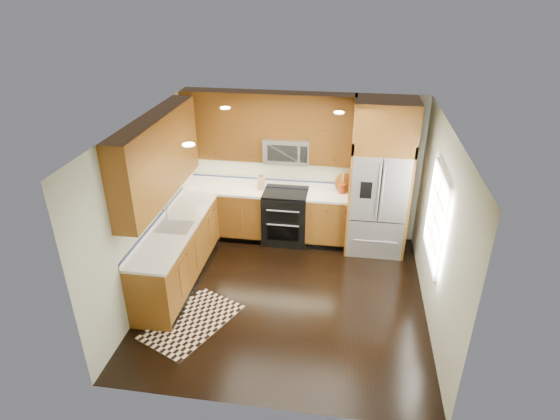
# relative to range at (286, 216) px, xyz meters

# --- Properties ---
(ground) EXTENTS (4.00, 4.00, 0.00)m
(ground) POSITION_rel_range_xyz_m (0.25, -1.67, -0.47)
(ground) COLOR black
(ground) RESTS_ON ground
(wall_back) EXTENTS (4.00, 0.02, 2.60)m
(wall_back) POSITION_rel_range_xyz_m (0.25, 0.33, 0.83)
(wall_back) COLOR beige
(wall_back) RESTS_ON ground
(wall_left) EXTENTS (0.02, 4.00, 2.60)m
(wall_left) POSITION_rel_range_xyz_m (-1.75, -1.67, 0.83)
(wall_left) COLOR beige
(wall_left) RESTS_ON ground
(wall_right) EXTENTS (0.02, 4.00, 2.60)m
(wall_right) POSITION_rel_range_xyz_m (2.25, -1.67, 0.83)
(wall_right) COLOR beige
(wall_right) RESTS_ON ground
(window) EXTENTS (0.04, 1.10, 1.30)m
(window) POSITION_rel_range_xyz_m (2.23, -1.47, 0.93)
(window) COLOR white
(window) RESTS_ON ground
(base_cabinets) EXTENTS (2.85, 3.00, 0.90)m
(base_cabinets) POSITION_rel_range_xyz_m (-0.98, -0.77, -0.02)
(base_cabinets) COLOR brown
(base_cabinets) RESTS_ON ground
(countertop) EXTENTS (2.86, 3.01, 0.04)m
(countertop) POSITION_rel_range_xyz_m (-0.84, -0.65, 0.45)
(countertop) COLOR white
(countertop) RESTS_ON base_cabinets
(upper_cabinets) EXTENTS (2.85, 3.00, 1.15)m
(upper_cabinets) POSITION_rel_range_xyz_m (-0.90, -0.58, 1.56)
(upper_cabinets) COLOR brown
(upper_cabinets) RESTS_ON ground
(range) EXTENTS (0.76, 0.67, 0.95)m
(range) POSITION_rel_range_xyz_m (0.00, 0.00, 0.00)
(range) COLOR black
(range) RESTS_ON ground
(microwave) EXTENTS (0.76, 0.40, 0.42)m
(microwave) POSITION_rel_range_xyz_m (-0.00, 0.13, 1.19)
(microwave) COLOR #B2B2B7
(microwave) RESTS_ON ground
(refrigerator) EXTENTS (0.98, 0.75, 2.60)m
(refrigerator) POSITION_rel_range_xyz_m (1.55, -0.04, 0.83)
(refrigerator) COLOR #B2B2B7
(refrigerator) RESTS_ON ground
(sink_faucet) EXTENTS (0.54, 0.44, 0.37)m
(sink_faucet) POSITION_rel_range_xyz_m (-1.48, -1.44, 0.52)
(sink_faucet) COLOR #B2B2B7
(sink_faucet) RESTS_ON countertop
(rug) EXTENTS (1.28, 1.54, 0.01)m
(rug) POSITION_rel_range_xyz_m (-0.95, -2.41, -0.46)
(rug) COLOR black
(rug) RESTS_ON ground
(knife_block) EXTENTS (0.11, 0.14, 0.26)m
(knife_block) POSITION_rel_range_xyz_m (-0.44, 0.07, 0.58)
(knife_block) COLOR tan
(knife_block) RESTS_ON countertop
(utensil_crock) EXTENTS (0.16, 0.16, 0.36)m
(utensil_crock) POSITION_rel_range_xyz_m (0.95, 0.11, 0.60)
(utensil_crock) COLOR #933212
(utensil_crock) RESTS_ON countertop
(cutting_board) EXTENTS (0.41, 0.41, 0.02)m
(cutting_board) POSITION_rel_range_xyz_m (0.98, 0.17, 0.48)
(cutting_board) COLOR brown
(cutting_board) RESTS_ON countertop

